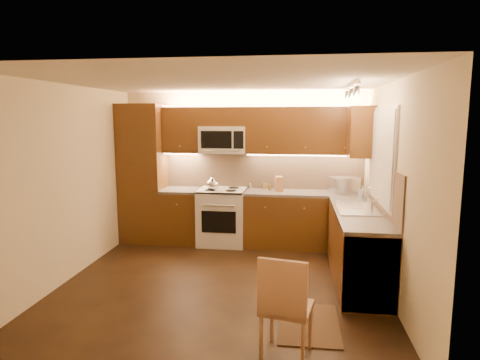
# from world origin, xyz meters

# --- Properties ---
(floor) EXTENTS (4.00, 4.00, 0.01)m
(floor) POSITION_xyz_m (0.00, 0.00, 0.00)
(floor) COLOR black
(floor) RESTS_ON ground
(ceiling) EXTENTS (4.00, 4.00, 0.01)m
(ceiling) POSITION_xyz_m (0.00, 0.00, 2.50)
(ceiling) COLOR beige
(ceiling) RESTS_ON ground
(wall_back) EXTENTS (4.00, 0.01, 2.50)m
(wall_back) POSITION_xyz_m (0.00, 2.00, 1.25)
(wall_back) COLOR beige
(wall_back) RESTS_ON ground
(wall_front) EXTENTS (4.00, 0.01, 2.50)m
(wall_front) POSITION_xyz_m (0.00, -2.00, 1.25)
(wall_front) COLOR beige
(wall_front) RESTS_ON ground
(wall_left) EXTENTS (0.01, 4.00, 2.50)m
(wall_left) POSITION_xyz_m (-2.00, 0.00, 1.25)
(wall_left) COLOR beige
(wall_left) RESTS_ON ground
(wall_right) EXTENTS (0.01, 4.00, 2.50)m
(wall_right) POSITION_xyz_m (2.00, 0.00, 1.25)
(wall_right) COLOR beige
(wall_right) RESTS_ON ground
(pantry) EXTENTS (0.70, 0.60, 2.30)m
(pantry) POSITION_xyz_m (-1.65, 1.70, 1.15)
(pantry) COLOR #45280E
(pantry) RESTS_ON floor
(base_cab_back_left) EXTENTS (0.62, 0.60, 0.86)m
(base_cab_back_left) POSITION_xyz_m (-0.99, 1.70, 0.43)
(base_cab_back_left) COLOR #45280E
(base_cab_back_left) RESTS_ON floor
(counter_back_left) EXTENTS (0.62, 0.60, 0.04)m
(counter_back_left) POSITION_xyz_m (-0.99, 1.70, 0.88)
(counter_back_left) COLOR #3C3937
(counter_back_left) RESTS_ON base_cab_back_left
(base_cab_back_right) EXTENTS (1.92, 0.60, 0.86)m
(base_cab_back_right) POSITION_xyz_m (1.04, 1.70, 0.43)
(base_cab_back_right) COLOR #45280E
(base_cab_back_right) RESTS_ON floor
(counter_back_right) EXTENTS (1.92, 0.60, 0.04)m
(counter_back_right) POSITION_xyz_m (1.04, 1.70, 0.88)
(counter_back_right) COLOR #3C3937
(counter_back_right) RESTS_ON base_cab_back_right
(base_cab_right) EXTENTS (0.60, 2.00, 0.86)m
(base_cab_right) POSITION_xyz_m (1.70, 0.40, 0.43)
(base_cab_right) COLOR #45280E
(base_cab_right) RESTS_ON floor
(counter_right) EXTENTS (0.60, 2.00, 0.04)m
(counter_right) POSITION_xyz_m (1.70, 0.40, 0.88)
(counter_right) COLOR #3C3937
(counter_right) RESTS_ON base_cab_right
(dishwasher) EXTENTS (0.58, 0.60, 0.84)m
(dishwasher) POSITION_xyz_m (1.70, -0.30, 0.43)
(dishwasher) COLOR silver
(dishwasher) RESTS_ON floor
(backsplash_back) EXTENTS (3.30, 0.02, 0.60)m
(backsplash_back) POSITION_xyz_m (0.35, 1.99, 1.20)
(backsplash_back) COLOR tan
(backsplash_back) RESTS_ON wall_back
(backsplash_right) EXTENTS (0.02, 2.00, 0.60)m
(backsplash_right) POSITION_xyz_m (1.99, 0.40, 1.20)
(backsplash_right) COLOR tan
(backsplash_right) RESTS_ON wall_right
(upper_cab_back_left) EXTENTS (0.62, 0.35, 0.75)m
(upper_cab_back_left) POSITION_xyz_m (-0.99, 1.82, 1.88)
(upper_cab_back_left) COLOR #45280E
(upper_cab_back_left) RESTS_ON wall_back
(upper_cab_back_right) EXTENTS (1.92, 0.35, 0.75)m
(upper_cab_back_right) POSITION_xyz_m (1.04, 1.82, 1.88)
(upper_cab_back_right) COLOR #45280E
(upper_cab_back_right) RESTS_ON wall_back
(upper_cab_bridge) EXTENTS (0.76, 0.35, 0.31)m
(upper_cab_bridge) POSITION_xyz_m (-0.30, 1.82, 2.09)
(upper_cab_bridge) COLOR #45280E
(upper_cab_bridge) RESTS_ON wall_back
(upper_cab_right_corner) EXTENTS (0.35, 0.50, 0.75)m
(upper_cab_right_corner) POSITION_xyz_m (1.82, 1.40, 1.88)
(upper_cab_right_corner) COLOR #45280E
(upper_cab_right_corner) RESTS_ON wall_right
(stove) EXTENTS (0.76, 0.65, 0.92)m
(stove) POSITION_xyz_m (-0.30, 1.68, 0.46)
(stove) COLOR silver
(stove) RESTS_ON floor
(microwave) EXTENTS (0.76, 0.38, 0.44)m
(microwave) POSITION_xyz_m (-0.30, 1.81, 1.72)
(microwave) COLOR silver
(microwave) RESTS_ON wall_back
(window_frame) EXTENTS (0.03, 1.44, 1.24)m
(window_frame) POSITION_xyz_m (1.99, 0.55, 1.60)
(window_frame) COLOR silver
(window_frame) RESTS_ON wall_right
(window_blinds) EXTENTS (0.02, 1.36, 1.16)m
(window_blinds) POSITION_xyz_m (1.97, 0.55, 1.60)
(window_blinds) COLOR silver
(window_blinds) RESTS_ON wall_right
(sink) EXTENTS (0.52, 0.86, 0.15)m
(sink) POSITION_xyz_m (1.70, 0.55, 0.98)
(sink) COLOR silver
(sink) RESTS_ON counter_right
(faucet) EXTENTS (0.20, 0.04, 0.30)m
(faucet) POSITION_xyz_m (1.88, 0.55, 1.05)
(faucet) COLOR silver
(faucet) RESTS_ON counter_right
(track_light_bar) EXTENTS (0.04, 1.20, 0.03)m
(track_light_bar) POSITION_xyz_m (1.55, 0.40, 2.46)
(track_light_bar) COLOR silver
(track_light_bar) RESTS_ON ceiling
(kettle) EXTENTS (0.24, 0.24, 0.24)m
(kettle) POSITION_xyz_m (-0.43, 1.56, 1.04)
(kettle) COLOR silver
(kettle) RESTS_ON stove
(toaster_oven) EXTENTS (0.50, 0.43, 0.25)m
(toaster_oven) POSITION_xyz_m (1.65, 1.75, 1.02)
(toaster_oven) COLOR silver
(toaster_oven) RESTS_ON counter_back_right
(knife_block) EXTENTS (0.15, 0.20, 0.24)m
(knife_block) POSITION_xyz_m (0.62, 1.73, 1.02)
(knife_block) COLOR #A66E4B
(knife_block) RESTS_ON counter_back_right
(spice_jar_a) EXTENTS (0.05, 0.05, 0.11)m
(spice_jar_a) POSITION_xyz_m (0.43, 1.85, 0.95)
(spice_jar_a) COLOR silver
(spice_jar_a) RESTS_ON counter_back_right
(spice_jar_b) EXTENTS (0.05, 0.05, 0.10)m
(spice_jar_b) POSITION_xyz_m (0.47, 1.80, 0.95)
(spice_jar_b) COLOR olive
(spice_jar_b) RESTS_ON counter_back_right
(spice_jar_c) EXTENTS (0.05, 0.05, 0.10)m
(spice_jar_c) POSITION_xyz_m (0.14, 1.94, 0.95)
(spice_jar_c) COLOR silver
(spice_jar_c) RESTS_ON counter_back_right
(spice_jar_d) EXTENTS (0.06, 0.06, 0.09)m
(spice_jar_d) POSITION_xyz_m (0.37, 1.94, 0.95)
(spice_jar_d) COLOR olive
(spice_jar_d) RESTS_ON counter_back_right
(soap_bottle) EXTENTS (0.11, 0.11, 0.19)m
(soap_bottle) POSITION_xyz_m (1.87, 1.29, 0.99)
(soap_bottle) COLOR silver
(soap_bottle) RESTS_ON counter_right
(rug) EXTENTS (0.60, 0.90, 0.01)m
(rug) POSITION_xyz_m (1.06, -0.90, 0.01)
(rug) COLOR black
(rug) RESTS_ON floor
(dining_chair) EXTENTS (0.49, 0.49, 0.94)m
(dining_chair) POSITION_xyz_m (0.84, -1.49, 0.47)
(dining_chair) COLOR #A66E4B
(dining_chair) RESTS_ON floor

